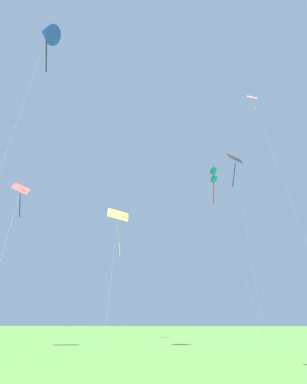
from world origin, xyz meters
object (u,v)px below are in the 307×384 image
object	(u,v)px
kite_black_large	(235,167)
kite_teal_box	(214,176)
kite_blue_delta	(47,33)
kite_red_high	(20,196)
kite_yellow_diamond	(118,224)
kite_purple_streamer	(258,113)

from	to	relation	value
kite_black_large	kite_teal_box	bearing A→B (deg)	93.74
kite_blue_delta	kite_red_high	distance (m)	17.57
kite_yellow_diamond	kite_teal_box	size ratio (longest dim) A/B	0.52
kite_black_large	kite_blue_delta	bearing A→B (deg)	-145.70
kite_yellow_diamond	kite_teal_box	distance (m)	20.88
kite_yellow_diamond	kite_teal_box	world-z (taller)	kite_teal_box
kite_yellow_diamond	kite_purple_streamer	size ratio (longest dim) A/B	0.47
kite_blue_delta	kite_purple_streamer	bearing A→B (deg)	30.75
kite_yellow_diamond	kite_teal_box	bearing A→B (deg)	58.94
kite_red_high	kite_teal_box	bearing A→B (deg)	25.71
kite_blue_delta	kite_yellow_diamond	distance (m)	15.77
kite_teal_box	kite_red_high	bearing A→B (deg)	-154.29
kite_yellow_diamond	kite_black_large	world-z (taller)	kite_black_large
kite_black_large	kite_purple_streamer	bearing A→B (deg)	5.64
kite_purple_streamer	kite_red_high	size ratio (longest dim) A/B	1.47
kite_yellow_diamond	kite_black_large	size ratio (longest dim) A/B	0.67
kite_black_large	kite_purple_streamer	xyz separation A→B (m)	(2.54, 0.25, 5.57)
kite_blue_delta	kite_yellow_diamond	size ratio (longest dim) A/B	2.12
kite_yellow_diamond	kite_red_high	xyz separation A→B (m)	(-11.75, 5.39, 4.78)
kite_teal_box	kite_red_high	size ratio (longest dim) A/B	1.32
kite_black_large	kite_red_high	size ratio (longest dim) A/B	1.03
kite_yellow_diamond	kite_black_large	bearing A→B (deg)	8.35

